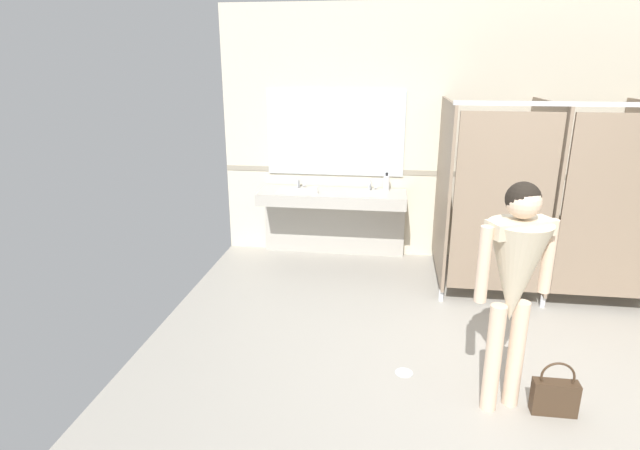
{
  "coord_description": "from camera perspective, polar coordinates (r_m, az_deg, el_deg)",
  "views": [
    {
      "loc": [
        -0.93,
        -3.38,
        2.31
      ],
      "look_at": [
        -1.5,
        0.66,
        1.01
      ],
      "focal_mm": 28.7,
      "sensor_mm": 36.0,
      "label": 1
    }
  ],
  "objects": [
    {
      "name": "soap_dispenser",
      "position": [
        6.15,
        7.42,
        4.69
      ],
      "size": [
        0.07,
        0.07,
        0.21
      ],
      "color": "white",
      "rests_on": "vanity_counter"
    },
    {
      "name": "vanity_counter",
      "position": [
        6.2,
        1.44,
        1.83
      ],
      "size": [
        1.75,
        0.53,
        0.96
      ],
      "color": "#B2ADA3",
      "rests_on": "ground_plane"
    },
    {
      "name": "paper_cup",
      "position": [
        5.96,
        -0.55,
        3.91
      ],
      "size": [
        0.07,
        0.07,
        0.08
      ],
      "primitive_type": "cylinder",
      "color": "white",
      "rests_on": "vanity_counter"
    },
    {
      "name": "person_standing",
      "position": [
        3.55,
        20.91,
        -4.97
      ],
      "size": [
        0.53,
        0.53,
        1.61
      ],
      "color": "beige",
      "rests_on": "ground_plane"
    },
    {
      "name": "handbag",
      "position": [
        4.01,
        24.71,
        -16.89
      ],
      "size": [
        0.3,
        0.1,
        0.4
      ],
      "color": "#3F2D1E",
      "rests_on": "ground_plane"
    },
    {
      "name": "floor_drain_cover",
      "position": [
        4.2,
        9.34,
        -15.91
      ],
      "size": [
        0.14,
        0.14,
        0.01
      ],
      "primitive_type": "cylinder",
      "color": "#B7BABF",
      "rests_on": "ground_plane"
    },
    {
      "name": "bathroom_stalls",
      "position": [
        5.75,
        28.51,
        2.75
      ],
      "size": [
        3.01,
        1.33,
        1.99
      ],
      "color": "#84705B",
      "rests_on": "ground_plane"
    },
    {
      "name": "mirror_panel",
      "position": [
        6.2,
        1.7,
        10.18
      ],
      "size": [
        1.65,
        0.02,
        1.0
      ],
      "primitive_type": "cube",
      "color": "silver",
      "rests_on": "wall_back"
    },
    {
      "name": "ground_plane",
      "position": [
        4.23,
        20.24,
        -17.51
      ],
      "size": [
        5.95,
        6.09,
        0.1
      ],
      "primitive_type": "cube",
      "color": "#9E998E"
    },
    {
      "name": "wall_back_tile_band",
      "position": [
        6.32,
        16.41,
        5.45
      ],
      "size": [
        5.95,
        0.01,
        0.06
      ],
      "primitive_type": "cube",
      "color": "#9E937F",
      "rests_on": "wall_back"
    },
    {
      "name": "wall_back",
      "position": [
        6.31,
        16.67,
        9.41
      ],
      "size": [
        5.95,
        0.12,
        2.97
      ],
      "primitive_type": "cube",
      "color": "beige",
      "rests_on": "ground_plane"
    }
  ]
}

